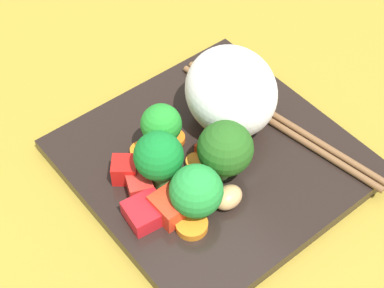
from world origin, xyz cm
name	(u,v)px	position (x,y,z in cm)	size (l,w,h in cm)	color
ground_plane	(212,170)	(0.00, 0.00, -1.00)	(110.00, 110.00, 2.00)	olive
square_plate	(212,159)	(0.00, 0.00, 0.64)	(24.35, 24.35, 1.28)	black
rice_mound	(231,91)	(2.42, -4.18, 5.28)	(9.76, 8.59, 8.00)	white
broccoli_floret_0	(161,125)	(3.13, 3.51, 5.19)	(3.76, 3.76, 5.98)	#539B44
broccoli_floret_1	(225,149)	(-2.34, 0.66, 4.79)	(5.03, 5.03, 6.14)	#77B65F
broccoli_floret_2	(159,158)	(0.54, 5.74, 4.74)	(4.43, 4.43, 5.98)	#569A3F
broccoli_floret_3	(196,191)	(-3.86, 5.15, 4.03)	(4.65, 4.65, 5.18)	#83BE59
carrot_slice_0	(179,193)	(-1.59, 5.24, 1.52)	(2.73, 2.73, 0.47)	orange
carrot_slice_1	(192,225)	(-5.04, 6.59, 1.66)	(2.80, 2.80, 0.76)	orange
carrot_slice_2	(201,186)	(-2.33, 3.31, 1.57)	(2.17, 2.17, 0.58)	orange
carrot_slice_3	(196,162)	(0.06, 1.96, 1.65)	(2.02, 2.02, 0.74)	orange
carrot_slice_4	(142,151)	(4.39, 5.06, 1.58)	(2.19, 2.19, 0.60)	orange
carrot_slice_5	(174,139)	(3.74, 1.69, 1.56)	(2.15, 2.15, 0.56)	orange
pepper_chunk_0	(172,206)	(-2.78, 7.00, 2.32)	(3.10, 3.01, 2.09)	red
pepper_chunk_1	(139,185)	(0.93, 7.74, 2.12)	(2.44, 2.14, 1.67)	red
pepper_chunk_2	(146,212)	(-1.76, 9.01, 2.10)	(3.15, 3.34, 1.64)	red
pepper_chunk_3	(125,170)	(2.99, 7.87, 2.35)	(2.16, 2.27, 2.14)	red
pepper_chunk_4	(217,152)	(-0.47, -0.09, 2.05)	(2.63, 2.35, 1.53)	red
chicken_piece_1	(228,197)	(-5.10, 2.56, 2.22)	(2.78, 2.14, 1.89)	tan
chopstick_pair	(278,122)	(-0.98, -7.60, 1.61)	(23.96, 5.18, 0.66)	brown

